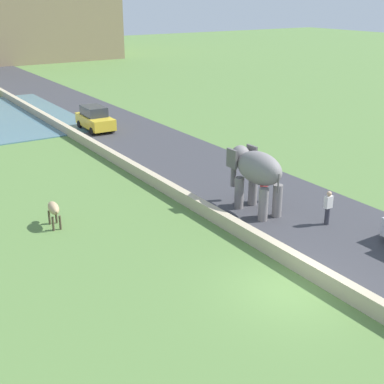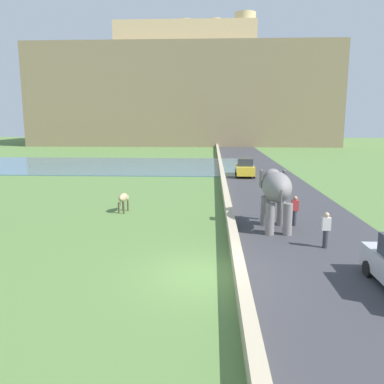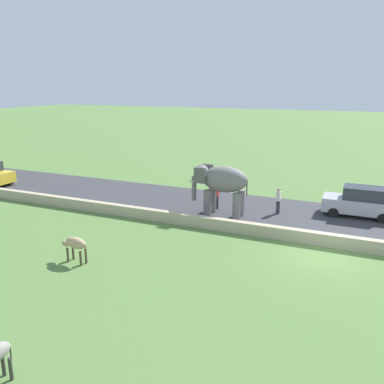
{
  "view_description": "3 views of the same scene",
  "coord_description": "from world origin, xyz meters",
  "px_view_note": "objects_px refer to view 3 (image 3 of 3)",
  "views": [
    {
      "loc": [
        -11.57,
        -11.55,
        9.72
      ],
      "look_at": [
        0.78,
        7.52,
        1.11
      ],
      "focal_mm": 49.14,
      "sensor_mm": 36.0,
      "label": 1
    },
    {
      "loc": [
        0.21,
        -13.49,
        5.54
      ],
      "look_at": [
        -0.88,
        8.07,
        1.55
      ],
      "focal_mm": 37.05,
      "sensor_mm": 36.0,
      "label": 2
    },
    {
      "loc": [
        -17.91,
        -1.5,
        7.45
      ],
      "look_at": [
        2.19,
        7.43,
        1.63
      ],
      "focal_mm": 38.02,
      "sensor_mm": 36.0,
      "label": 3
    }
  ],
  "objects_px": {
    "person_trailing": "(278,200)",
    "car_silver": "(360,202)",
    "elephant": "(221,182)",
    "person_beside_elephant": "(217,196)",
    "cow_tan": "(75,244)"
  },
  "relations": [
    {
      "from": "elephant",
      "to": "person_beside_elephant",
      "type": "distance_m",
      "value": 1.73
    },
    {
      "from": "elephant",
      "to": "person_trailing",
      "type": "height_order",
      "value": "elephant"
    },
    {
      "from": "elephant",
      "to": "cow_tan",
      "type": "xyz_separation_m",
      "value": [
        -8.53,
        3.51,
        -1.2
      ]
    },
    {
      "from": "cow_tan",
      "to": "person_beside_elephant",
      "type": "bearing_deg",
      "value": -16.56
    },
    {
      "from": "person_trailing",
      "to": "cow_tan",
      "type": "relative_size",
      "value": 1.15
    },
    {
      "from": "person_beside_elephant",
      "to": "elephant",
      "type": "bearing_deg",
      "value": -150.21
    },
    {
      "from": "person_trailing",
      "to": "car_silver",
      "type": "height_order",
      "value": "car_silver"
    },
    {
      "from": "person_beside_elephant",
      "to": "car_silver",
      "type": "xyz_separation_m",
      "value": [
        2.04,
        -8.06,
        0.03
      ]
    },
    {
      "from": "person_beside_elephant",
      "to": "person_trailing",
      "type": "xyz_separation_m",
      "value": [
        0.59,
        -3.64,
        0.0
      ]
    },
    {
      "from": "elephant",
      "to": "person_trailing",
      "type": "distance_m",
      "value": 3.64
    },
    {
      "from": "elephant",
      "to": "car_silver",
      "type": "distance_m",
      "value": 8.14
    },
    {
      "from": "person_trailing",
      "to": "car_silver",
      "type": "bearing_deg",
      "value": -71.85
    },
    {
      "from": "person_trailing",
      "to": "person_beside_elephant",
      "type": "bearing_deg",
      "value": 99.14
    },
    {
      "from": "car_silver",
      "to": "cow_tan",
      "type": "xyz_separation_m",
      "value": [
        -11.68,
        10.93,
        -0.06
      ]
    },
    {
      "from": "cow_tan",
      "to": "car_silver",
      "type": "bearing_deg",
      "value": -43.1
    }
  ]
}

